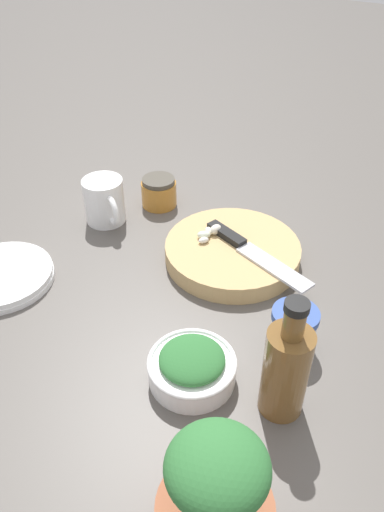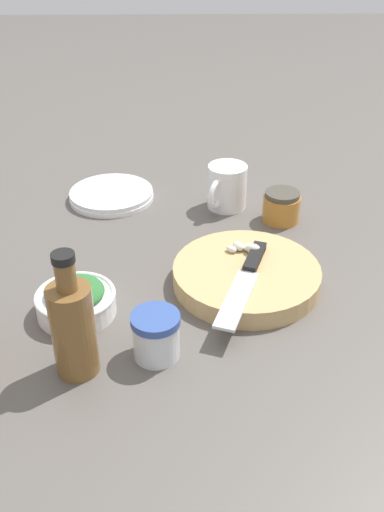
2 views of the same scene
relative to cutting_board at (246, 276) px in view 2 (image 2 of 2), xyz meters
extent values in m
plane|color=#56514C|center=(0.04, 0.12, -0.02)|extent=(5.00, 5.00, 0.00)
cylinder|color=tan|center=(0.00, 0.00, 0.00)|extent=(0.25, 0.25, 0.03)
cube|color=black|center=(0.02, -0.02, 0.02)|extent=(0.09, 0.05, 0.01)
cube|color=silver|center=(-0.09, 0.02, 0.02)|extent=(0.16, 0.08, 0.01)
ellipsoid|color=silver|center=(0.05, -0.01, 0.03)|extent=(0.02, 0.03, 0.02)
ellipsoid|color=silver|center=(0.06, 0.01, 0.02)|extent=(0.03, 0.03, 0.01)
ellipsoid|color=silver|center=(0.05, 0.02, 0.02)|extent=(0.02, 0.02, 0.01)
ellipsoid|color=#EFE4CC|center=(0.05, -0.01, 0.02)|extent=(0.02, 0.02, 0.01)
cylinder|color=white|center=(-0.07, 0.28, 0.00)|extent=(0.12, 0.12, 0.04)
torus|color=white|center=(-0.07, 0.28, 0.02)|extent=(0.13, 0.13, 0.01)
ellipsoid|color=#2D6B33|center=(-0.07, 0.28, 0.02)|extent=(0.09, 0.09, 0.03)
cylinder|color=silver|center=(-0.17, 0.15, 0.01)|extent=(0.07, 0.07, 0.06)
cylinder|color=#334F99|center=(-0.17, 0.15, 0.05)|extent=(0.07, 0.07, 0.01)
cylinder|color=white|center=(0.29, 0.01, 0.03)|extent=(0.08, 0.08, 0.09)
torus|color=white|center=(0.25, 0.04, 0.03)|extent=(0.06, 0.04, 0.06)
cylinder|color=white|center=(0.33, 0.26, -0.01)|extent=(0.18, 0.18, 0.01)
cylinder|color=white|center=(0.33, 0.26, 0.00)|extent=(0.18, 0.18, 0.01)
cylinder|color=#BC7A2D|center=(0.22, -0.09, 0.01)|extent=(0.08, 0.08, 0.05)
cylinder|color=#474238|center=(0.22, -0.09, 0.04)|extent=(0.07, 0.07, 0.01)
cylinder|color=brown|center=(-0.20, 0.26, 0.05)|extent=(0.06, 0.06, 0.14)
cylinder|color=brown|center=(-0.20, 0.26, 0.14)|extent=(0.03, 0.03, 0.04)
cylinder|color=black|center=(-0.20, 0.26, 0.17)|extent=(0.03, 0.03, 0.01)
camera|label=1|loc=(-0.30, 0.67, 0.56)|focal=35.00mm
camera|label=2|loc=(-0.79, 0.11, 0.55)|focal=40.00mm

